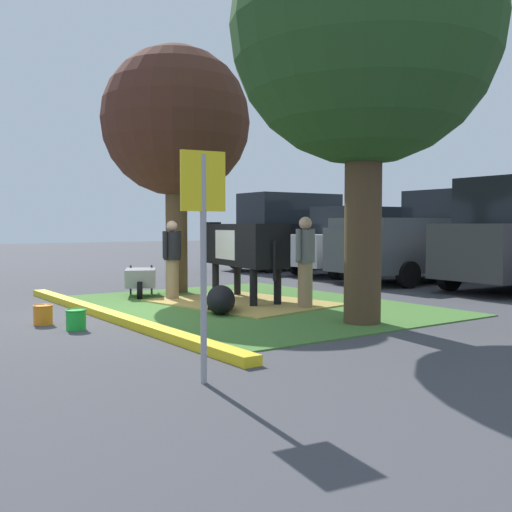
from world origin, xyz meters
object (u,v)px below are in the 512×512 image
Objects in this scene: wheelbarrow at (141,278)px; pickup_truck_black at (428,239)px; parking_sign at (203,220)px; shade_tree_left at (176,123)px; bucket_orange at (43,314)px; bucket_green at (76,319)px; person_handler at (172,258)px; shade_tree_right at (365,31)px; suv_black at (290,231)px; calf_lying at (221,300)px; cow_holstein at (242,245)px; sedan_silver at (355,242)px; person_visitor_near at (305,260)px.

pickup_truck_black is at bearing 81.85° from wheelbarrow.
shade_tree_left is at bearing 154.15° from parking_sign.
bucket_green is (0.74, 0.25, -0.00)m from bucket_orange.
shade_tree_left is at bearing 148.17° from person_handler.
bucket_green is at bearing -118.12° from shade_tree_right.
calf_lying is at bearing -44.88° from suv_black.
sedan_silver is (-3.22, 6.21, -0.11)m from cow_holstein.
person_visitor_near is 0.37× the size of sedan_silver.
shade_tree_left is at bearing -169.44° from cow_holstein.
shade_tree_left is 7.39m from pickup_truck_black.
shade_tree_left is at bearing -57.18° from suv_black.
cow_holstein is at bearing 179.61° from shade_tree_right.
calf_lying is 0.29× the size of sedan_silver.
cow_holstein reaches higher than wheelbarrow.
pickup_truck_black is (-2.01, 10.15, 0.96)m from bucket_green.
calf_lying is 7.90m from pickup_truck_black.
pickup_truck_black reaches higher than wheelbarrow.
wheelbarrow is at bearing -59.55° from suv_black.
sedan_silver reaches higher than wheelbarrow.
bucket_green is 10.94m from sedan_silver.
shade_tree_right is 6.58m from wheelbarrow.
sedan_silver is at bearing 117.44° from cow_holstein.
person_visitor_near is (-1.70, 0.30, -3.46)m from shade_tree_right.
sedan_silver is (-4.51, 9.93, 0.83)m from bucket_green.
shade_tree_left reaches higher than cow_holstein.
shade_tree_left reaches higher than wheelbarrow.
person_handler is (-4.21, -1.01, -3.50)m from shade_tree_right.
shade_tree_right is 5.57m from person_handler.
wheelbarrow is 7.17m from parking_sign.
calf_lying is 0.81× the size of person_handler.
suv_black is (-4.34, 7.38, 0.88)m from wheelbarrow.
person_visitor_near is at bearing -36.80° from suv_black.
person_handler is 0.34× the size of suv_black.
person_handler is at bearing -72.55° from sedan_silver.
shade_tree_right reaches higher than person_handler.
shade_tree_right is at bearing 3.82° from shade_tree_left.
cow_holstein is 1.98× the size of person_handler.
shade_tree_right reaches higher than suv_black.
person_visitor_near is (3.58, 0.65, -2.81)m from shade_tree_left.
calf_lying is 8.63m from sedan_silver.
person_handler is 1.03m from wheelbarrow.
bucket_green is at bearing -37.68° from wheelbarrow.
parking_sign reaches higher than calf_lying.
shade_tree_right is at bearing -43.84° from sedan_silver.
parking_sign is (4.84, -3.69, 0.44)m from cow_holstein.
suv_black reaches higher than cow_holstein.
suv_black is 2.96m from sedan_silver.
calf_lying is 2.96m from wheelbarrow.
parking_sign is at bearing -25.85° from shade_tree_left.
cow_holstein is 0.57× the size of pickup_truck_black.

